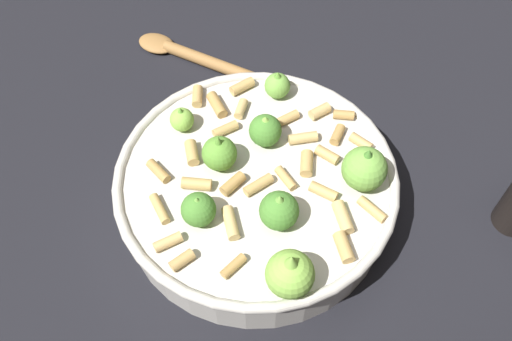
{
  "coord_description": "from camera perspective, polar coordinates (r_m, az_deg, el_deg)",
  "views": [
    {
      "loc": [
        -0.28,
        0.16,
        0.53
      ],
      "look_at": [
        0.0,
        0.0,
        0.06
      ],
      "focal_mm": 38.8,
      "sensor_mm": 36.0,
      "label": 1
    }
  ],
  "objects": [
    {
      "name": "wooden_spoon",
      "position": [
        0.75,
        -4.71,
        11.01
      ],
      "size": [
        0.23,
        0.16,
        0.02
      ],
      "color": "#9E703D",
      "rests_on": "ground"
    },
    {
      "name": "cooking_pan",
      "position": [
        0.59,
        0.19,
        -1.74
      ],
      "size": [
        0.3,
        0.3,
        0.11
      ],
      "color": "beige",
      "rests_on": "ground"
    },
    {
      "name": "ground_plane",
      "position": [
        0.62,
        -0.0,
        -3.45
      ],
      "size": [
        2.4,
        2.4,
        0.0
      ],
      "primitive_type": "plane",
      "color": "black"
    }
  ]
}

